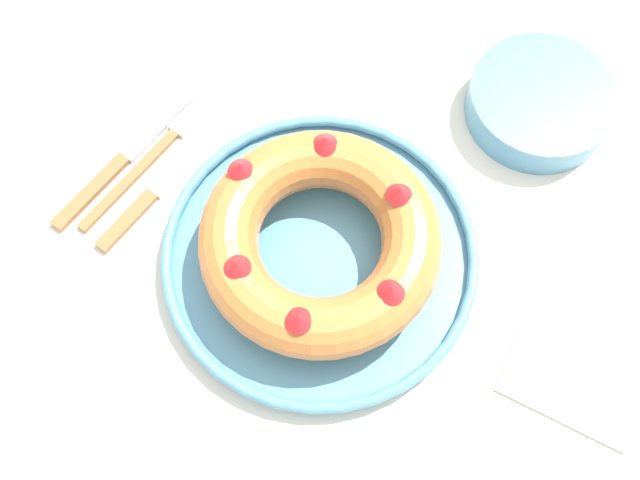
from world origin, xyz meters
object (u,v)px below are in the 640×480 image
fork (158,151)px  serving_knife (122,160)px  side_bowl (539,103)px  serving_dish (320,256)px  cake_knife (151,196)px  bundt_cake (320,240)px  napkin (574,379)px

fork → serving_knife: 0.04m
side_bowl → serving_dish: bearing=-106.0°
serving_dish → cake_knife: 0.21m
serving_dish → bundt_cake: bundt_cake is taller
fork → bundt_cake: bearing=6.1°
cake_knife → side_bowl: 0.46m
cake_knife → side_bowl: (0.28, 0.36, 0.02)m
serving_knife → cake_knife: (0.06, -0.01, 0.00)m
side_bowl → napkin: (0.20, -0.25, -0.02)m
cake_knife → napkin: size_ratio=1.39×
side_bowl → napkin: 0.32m
serving_dish → fork: 0.23m
cake_knife → side_bowl: size_ratio=1.13×
fork → serving_knife: (-0.02, -0.03, 0.00)m
serving_dish → bundt_cake: 0.04m
fork → serving_knife: bearing=-121.3°
bundt_cake → serving_knife: bearing=-170.5°
fork → napkin: fork is taller
fork → serving_knife: serving_knife is taller
bundt_cake → side_bowl: bundt_cake is taller
serving_dish → napkin: 0.29m
serving_dish → napkin: size_ratio=2.48×
fork → serving_dish: bearing=6.1°
side_bowl → cake_knife: bearing=-128.4°
serving_dish → fork: (-0.23, -0.01, -0.01)m
cake_knife → serving_dish: bearing=21.8°
serving_knife → side_bowl: 0.49m
cake_knife → fork: bearing=131.1°
serving_knife → cake_knife: same height
bundt_cake → napkin: bearing=11.0°
serving_dish → fork: size_ratio=1.57×
serving_knife → napkin: bearing=15.5°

